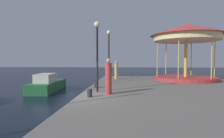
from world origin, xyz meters
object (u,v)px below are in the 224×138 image
Objects in this scene: lamp_post_mid_promenade at (97,43)px; bollard_south at (96,85)px; carousel at (186,39)px; bollard_north at (90,93)px; person_by_the_water at (108,77)px; motorboat_green at (47,84)px; lamp_post_far_end at (109,47)px; person_near_carousel at (116,70)px.

lamp_post_mid_promenade reaches higher than bollard_south.
lamp_post_mid_promenade is at bearing -136.28° from carousel.
person_by_the_water reaches higher than bollard_north.
motorboat_green is 1.18× the size of lamp_post_far_end.
lamp_post_far_end is (0.26, 4.66, 0.15)m from lamp_post_mid_promenade.
lamp_post_mid_promenade is at bearing -95.77° from person_near_carousel.
person_near_carousel is (1.05, 5.84, 0.62)m from bollard_south.
person_near_carousel reaches higher than bollard_south.
person_by_the_water is at bearing -130.62° from carousel.
carousel is 3.39× the size of person_by_the_water.
person_by_the_water is at bearing -85.29° from lamp_post_far_end.
lamp_post_far_end reaches higher than motorboat_green.
person_near_carousel reaches higher than motorboat_green.
person_by_the_water is (5.67, -5.37, 1.13)m from motorboat_green.
bollard_north is at bearing -52.17° from motorboat_green.
lamp_post_far_end is 2.42× the size of person_near_carousel.
carousel is 3.65× the size of person_near_carousel.
lamp_post_far_end is 6.76m from bollard_north.
person_by_the_water is at bearing -43.45° from motorboat_green.
motorboat_green is at bearing -155.66° from person_near_carousel.
person_near_carousel is at bearing 84.23° from lamp_post_mid_promenade.
carousel is at bearing 43.72° from lamp_post_mid_promenade.
motorboat_green is 7.47m from lamp_post_mid_promenade.
motorboat_green is 12.47× the size of bollard_south.
lamp_post_far_end is 10.58× the size of bollard_north.
lamp_post_mid_promenade reaches higher than person_near_carousel.
lamp_post_mid_promenade is 9.93× the size of bollard_north.
bollard_south is at bearing 115.51° from person_by_the_water.
lamp_post_far_end is at bearing -100.33° from person_near_carousel.
lamp_post_far_end is 2.24× the size of person_by_the_water.
lamp_post_mid_promenade is 0.94× the size of lamp_post_far_end.
bollard_north is (-0.40, -6.18, -2.70)m from lamp_post_far_end.
person_near_carousel is at bearing 175.45° from carousel.
bollard_north is (4.83, -6.22, 0.44)m from motorboat_green.
bollard_north is at bearing -95.69° from person_near_carousel.
carousel is 7.20m from lamp_post_far_end.
motorboat_green is 0.78× the size of carousel.
motorboat_green is at bearing 145.05° from bollard_south.
lamp_post_far_end is at bearing 79.97° from bollard_south.
bollard_south is at bearing -100.03° from lamp_post_far_end.
carousel is 15.96× the size of bollard_south.
lamp_post_mid_promenade is at bearing -93.16° from lamp_post_far_end.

